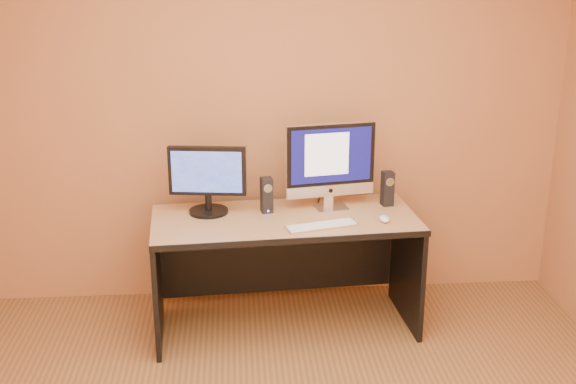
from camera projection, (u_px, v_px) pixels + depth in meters
name	position (u px, v px, depth m)	size (l,w,h in m)	color
walls	(294.00, 218.00, 2.91)	(4.00, 4.00, 2.60)	#A16641
desk	(285.00, 273.00, 4.58)	(1.64, 0.72, 0.76)	#A87D54
imac	(332.00, 166.00, 4.54)	(0.58, 0.21, 0.56)	silver
second_monitor	(208.00, 180.00, 4.47)	(0.49, 0.25, 0.43)	black
speaker_left	(267.00, 195.00, 4.52)	(0.07, 0.07, 0.23)	black
speaker_right	(387.00, 189.00, 4.65)	(0.07, 0.07, 0.23)	black
keyboard	(322.00, 226.00, 4.30)	(0.44, 0.12, 0.02)	silver
mouse	(384.00, 219.00, 4.39)	(0.06, 0.10, 0.04)	white
cable_a	(333.00, 202.00, 4.73)	(0.01, 0.01, 0.23)	black
cable_b	(318.00, 202.00, 4.73)	(0.01, 0.01, 0.18)	black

